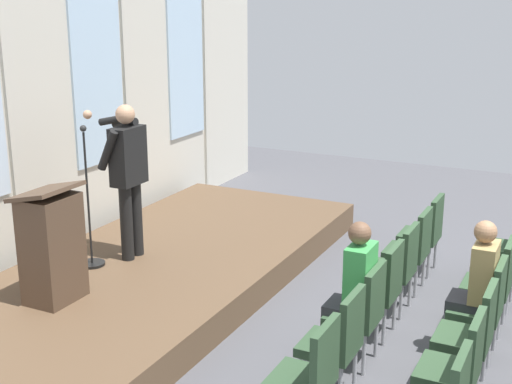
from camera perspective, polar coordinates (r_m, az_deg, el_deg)
The scene contains 20 objects.
rear_partition at distance 8.57m, azimuth -17.22°, elevation 6.69°, with size 10.57×0.14×3.82m.
stage_platform at distance 8.05m, azimuth -8.07°, elevation -6.58°, with size 6.10×2.57×0.34m, color brown.
speaker at distance 7.82m, azimuth -10.38°, elevation 1.75°, with size 0.51×0.69×1.73m.
mic_stand at distance 7.85m, azimuth -13.28°, elevation -3.49°, with size 0.28×0.28×1.55m.
lectern at distance 6.99m, azimuth -16.22°, elevation -4.22°, with size 0.60×0.48×1.16m.
chair_r0_c0 at distance 5.33m, azimuth 4.41°, elevation -14.37°, with size 0.46×0.44×0.94m.
chair_r0_c1 at distance 5.83m, azimuth 6.69°, elevation -11.64°, with size 0.46×0.44×0.94m.
chair_r0_c2 at distance 6.34m, azimuth 8.57°, elevation -9.34°, with size 0.46×0.44×0.94m.
audience_r0_c2 at distance 6.28m, azimuth 7.94°, elevation -7.53°, with size 0.36×0.39×1.33m.
chair_r0_c3 at distance 6.87m, azimuth 10.15°, elevation -7.38°, with size 0.46×0.44×0.94m.
chair_r0_c4 at distance 7.41m, azimuth 11.48°, elevation -5.70°, with size 0.46×0.44×0.94m.
chair_r0_c5 at distance 7.96m, azimuth 12.63°, elevation -4.24°, with size 0.46×0.44×0.94m.
chair_r0_c6 at distance 8.52m, azimuth 13.63°, elevation -2.98°, with size 0.46×0.44×0.94m.
chair_r1_c1 at distance 5.62m, azimuth 16.08°, elevation -13.26°, with size 0.46×0.44×0.94m.
chair_r1_c2 at distance 6.16m, azimuth 17.15°, elevation -10.70°, with size 0.46×0.44×0.94m.
chair_r1_c3 at distance 6.70m, azimuth 18.04°, elevation -8.55°, with size 0.46×0.44×0.94m.
audience_r1_c3 at distance 6.64m, azimuth 17.47°, elevation -6.96°, with size 0.36×0.39×1.30m.
chair_r1_c4 at distance 7.25m, azimuth 18.78°, elevation -6.73°, with size 0.46×0.44×0.94m.
chair_r1_c5 at distance 7.82m, azimuth 19.41°, elevation -5.16°, with size 0.46×0.44×0.94m.
chair_r1_c6 at distance 8.38m, azimuth 19.96°, elevation -3.81°, with size 0.46×0.44×0.94m.
Camera 1 is at (-6.10, -0.25, 3.20)m, focal length 49.35 mm.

